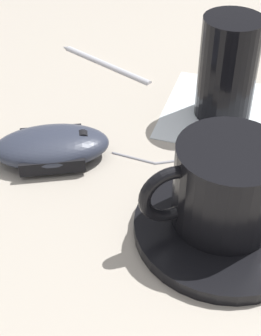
% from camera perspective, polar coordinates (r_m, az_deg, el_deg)
% --- Properties ---
extents(ground_plane, '(3.00, 3.00, 0.00)m').
position_cam_1_polar(ground_plane, '(0.57, 5.24, 4.32)').
color(ground_plane, '#B2A899').
extents(saucer, '(0.15, 0.15, 0.01)m').
position_cam_1_polar(saucer, '(0.45, 10.15, -6.49)').
color(saucer, black).
rests_on(saucer, ground).
extents(coffee_cup, '(0.11, 0.10, 0.07)m').
position_cam_1_polar(coffee_cup, '(0.43, 10.37, -1.90)').
color(coffee_cup, black).
rests_on(coffee_cup, saucer).
extents(computer_mouse, '(0.12, 0.13, 0.03)m').
position_cam_1_polar(computer_mouse, '(0.52, -8.73, 2.40)').
color(computer_mouse, '#2D3342').
rests_on(computer_mouse, ground).
extents(napkin_under_glass, '(0.18, 0.18, 0.00)m').
position_cam_1_polar(napkin_under_glass, '(0.60, 10.99, 6.06)').
color(napkin_under_glass, white).
rests_on(napkin_under_glass, ground).
extents(drinking_glass, '(0.06, 0.06, 0.11)m').
position_cam_1_polar(drinking_glass, '(0.57, 10.73, 10.81)').
color(drinking_glass, black).
rests_on(drinking_glass, napkin_under_glass).
extents(pen, '(0.03, 0.16, 0.01)m').
position_cam_1_polar(pen, '(0.69, -2.93, 11.70)').
color(pen, silver).
rests_on(pen, ground).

